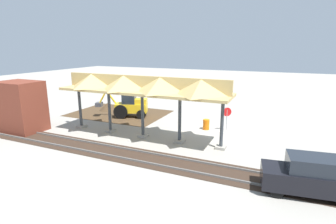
# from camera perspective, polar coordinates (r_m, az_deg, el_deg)

# --- Properties ---
(ground_plane) EXTENTS (120.00, 120.00, 0.00)m
(ground_plane) POSITION_cam_1_polar(r_m,az_deg,el_deg) (23.32, 9.16, -3.74)
(ground_plane) COLOR #9E998E
(dirt_work_zone) EXTENTS (10.07, 7.00, 0.01)m
(dirt_work_zone) POSITION_cam_1_polar(r_m,az_deg,el_deg) (29.01, -10.56, -0.27)
(dirt_work_zone) COLOR #4C3823
(dirt_work_zone) RESTS_ON ground
(platform_canopy) EXTENTS (13.79, 3.20, 4.90)m
(platform_canopy) POSITION_cam_1_polar(r_m,az_deg,el_deg) (20.26, -5.73, 5.76)
(platform_canopy) COLOR #9E998E
(platform_canopy) RESTS_ON ground
(rail_tracks) EXTENTS (60.00, 2.58, 0.15)m
(rail_tracks) POSITION_cam_1_polar(r_m,az_deg,el_deg) (16.42, 2.06, -11.23)
(rail_tracks) COLOR slate
(rail_tracks) RESTS_ON ground
(stop_sign) EXTENTS (0.67, 0.41, 2.02)m
(stop_sign) POSITION_cam_1_polar(r_m,az_deg,el_deg) (22.93, 12.72, -0.47)
(stop_sign) COLOR gray
(stop_sign) RESTS_ON ground
(backhoe) EXTENTS (5.29, 2.93, 2.82)m
(backhoe) POSITION_cam_1_polar(r_m,az_deg,el_deg) (27.05, -8.32, 1.53)
(backhoe) COLOR yellow
(backhoe) RESTS_ON ground
(dirt_mound) EXTENTS (3.99, 3.99, 1.73)m
(dirt_mound) POSITION_cam_1_polar(r_m,az_deg,el_deg) (30.77, -12.90, 0.42)
(dirt_mound) COLOR #4C3823
(dirt_mound) RESTS_ON ground
(brick_utility_building) EXTENTS (3.47, 2.61, 4.25)m
(brick_utility_building) POSITION_cam_1_polar(r_m,az_deg,el_deg) (25.41, -29.34, 1.05)
(brick_utility_building) COLOR brown
(brick_utility_building) RESTS_ON ground
(distant_parked_car) EXTENTS (4.40, 2.30, 1.98)m
(distant_parked_car) POSITION_cam_1_polar(r_m,az_deg,el_deg) (14.66, 28.31, -12.13)
(distant_parked_car) COLOR black
(distant_parked_car) RESTS_ON ground
(traffic_barrel) EXTENTS (0.56, 0.56, 0.90)m
(traffic_barrel) POSITION_cam_1_polar(r_m,az_deg,el_deg) (23.11, 8.30, -2.70)
(traffic_barrel) COLOR orange
(traffic_barrel) RESTS_ON ground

